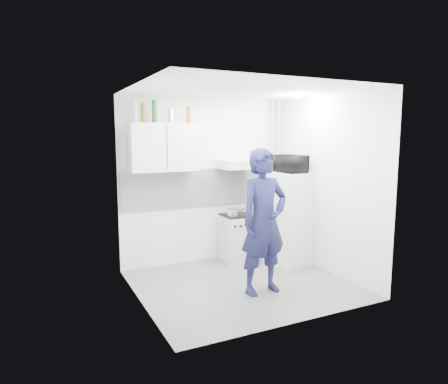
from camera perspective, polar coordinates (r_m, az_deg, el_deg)
name	(u,v)px	position (r m, az deg, el deg)	size (l,w,h in m)	color
floor	(243,284)	(5.61, 2.69, -13.05)	(2.80, 2.80, 0.00)	slate
ceiling	(244,90)	(5.27, 2.88, 14.37)	(2.80, 2.80, 0.00)	white
wall_back	(206,181)	(6.40, -2.60, 1.59)	(2.80, 2.80, 0.00)	white
wall_left	(139,198)	(4.78, -12.11, -0.78)	(2.60, 2.60, 0.00)	white
wall_right	(327,185)	(6.08, 14.44, 1.00)	(2.60, 2.60, 0.00)	white
person	(264,222)	(5.12, 5.70, -4.24)	(0.68, 0.45, 1.86)	#191A40
stove	(236,238)	(6.53, 1.78, -6.62)	(0.46, 0.46, 0.73)	beige
fridge	(290,219)	(6.36, 9.38, -3.79)	(0.60, 0.60, 1.45)	white
stove_top	(237,215)	(6.44, 1.80, -3.34)	(0.44, 0.44, 0.03)	black
saucepan	(233,212)	(6.37, 1.26, -2.89)	(0.18, 0.18, 0.10)	silver
microwave	(291,164)	(6.25, 9.56, 3.99)	(0.34, 0.50, 0.27)	black
bottle_a	(135,111)	(5.84, -12.59, 11.21)	(0.08, 0.08, 0.32)	#B2B7BC
bottle_b	(143,113)	(5.87, -11.45, 11.02)	(0.07, 0.07, 0.28)	brown
bottle_c	(155,112)	(5.91, -9.89, 11.24)	(0.08, 0.08, 0.32)	#144C1E
canister_a	(171,116)	(5.98, -7.63, 10.70)	(0.08, 0.08, 0.21)	silver
bottle_e	(189,115)	(6.07, -5.07, 10.91)	(0.06, 0.06, 0.25)	brown
upper_cabinet	(163,147)	(5.94, -8.66, 6.33)	(1.00, 0.35, 0.70)	white
range_hood	(238,164)	(6.34, 2.03, 3.98)	(0.60, 0.50, 0.14)	beige
backsplash	(206,187)	(6.40, -2.54, 0.68)	(2.74, 0.03, 0.60)	white
pipe_a	(277,178)	(6.95, 7.57, 2.03)	(0.05, 0.05, 2.60)	beige
pipe_b	(271,178)	(6.88, 6.73, 1.99)	(0.04, 0.04, 2.60)	beige
ceiling_spot_fixture	(298,97)	(5.97, 10.60, 13.21)	(0.10, 0.10, 0.02)	white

